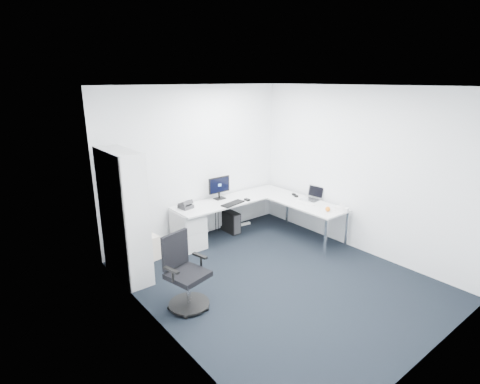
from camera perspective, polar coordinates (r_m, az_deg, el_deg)
ground at (r=5.59m, az=5.69°, el=-13.12°), size 4.20×4.20×0.00m
ceiling at (r=4.85m, az=6.64°, el=15.72°), size 4.20×4.20×0.00m
wall_back at (r=6.66m, az=-6.69°, el=4.28°), size 3.60×0.02×2.70m
wall_front at (r=3.95m, az=28.18°, el=-6.58°), size 3.60×0.02×2.70m
wall_left at (r=4.06m, az=-12.33°, el=-4.30°), size 0.02×4.20×2.70m
wall_right at (r=6.42m, az=17.66°, el=3.12°), size 0.02×4.20×2.70m
l_desk at (r=6.72m, az=0.80°, el=-4.49°), size 2.34×1.31×0.68m
drawer_pedestal at (r=6.47m, az=-7.87°, el=-5.61°), size 0.43×0.54×0.66m
bookshelf at (r=5.51m, az=-17.28°, el=-3.49°), size 0.37×0.94×1.88m
task_chair at (r=4.79m, az=-7.97°, el=-12.11°), size 0.65×0.65×0.96m
black_pc_tower at (r=7.09m, az=-1.44°, el=-4.55°), size 0.18×0.41×0.40m
beige_pc_tower at (r=6.30m, az=-13.74°, el=-7.92°), size 0.23×0.43×0.39m
power_strip at (r=7.44m, az=0.33°, el=-4.97°), size 0.36×0.11×0.04m
monitor at (r=6.79m, az=-3.14°, el=0.66°), size 0.44×0.15×0.42m
black_keyboard at (r=6.55m, az=-1.10°, el=-1.77°), size 0.48×0.25×0.02m
mouse at (r=6.74m, az=1.09°, el=-1.18°), size 0.06×0.11×0.03m
desk_phone at (r=6.39m, az=-8.29°, el=-1.87°), size 0.23×0.23×0.14m
laptop at (r=6.84m, az=10.63°, el=-0.31°), size 0.38×0.37×0.24m
white_keyboard at (r=6.69m, az=9.78°, el=-1.67°), size 0.15×0.40×0.01m
headphones at (r=7.08m, az=8.38°, el=-0.41°), size 0.17×0.21×0.05m
orange_fruit at (r=6.35m, az=13.23°, el=-2.54°), size 0.08×0.08×0.08m
tissue_box at (r=6.42m, az=15.25°, el=-2.55°), size 0.16×0.24×0.08m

